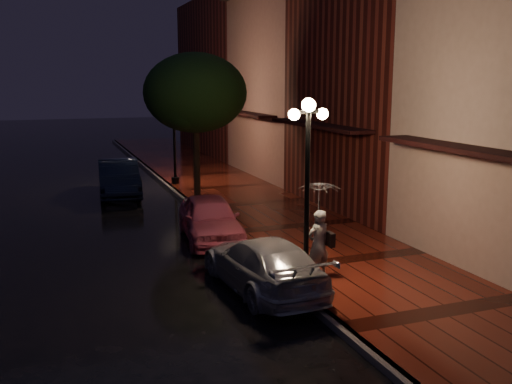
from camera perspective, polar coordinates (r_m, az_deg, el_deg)
name	(u,v)px	position (r m, az deg, el deg)	size (l,w,h in m)	color
ground	(227,237)	(18.00, -2.90, -4.50)	(120.00, 120.00, 0.00)	black
sidewalk	(293,228)	(18.75, 3.68, -3.63)	(4.50, 60.00, 0.15)	#44140C
curb	(227,235)	(17.98, -2.90, -4.27)	(0.25, 60.00, 0.15)	#595451
storefront_mid	(390,62)	(22.20, 13.22, 12.53)	(5.00, 8.00, 11.00)	#511914
storefront_far	(299,87)	(29.21, 4.33, 10.42)	(5.00, 8.00, 9.00)	#8C5951
storefront_extra	(236,78)	(38.52, -2.01, 11.35)	(5.00, 12.00, 10.00)	#511914
streetlamp_near	(307,181)	(12.99, 5.15, 1.14)	(0.96, 0.36, 4.31)	black
streetlamp_far	(174,131)	(26.23, -8.19, 6.11)	(0.96, 0.36, 4.31)	black
street_tree	(196,95)	(23.27, -6.07, 9.59)	(4.16, 4.16, 5.80)	black
pink_car	(210,218)	(17.49, -4.61, -2.65)	(1.63, 4.06, 1.38)	#CE546D
navy_car	(119,178)	(24.87, -13.56, 1.38)	(1.62, 4.65, 1.53)	black
silver_car	(263,264)	(13.40, 0.70, -7.21)	(1.76, 4.33, 1.26)	#9A9AA1
woman_with_umbrella	(319,215)	(13.53, 6.32, -2.31)	(0.98, 1.00, 2.37)	white
parking_meter	(317,239)	(14.29, 6.11, -4.74)	(0.15, 0.13, 1.32)	black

